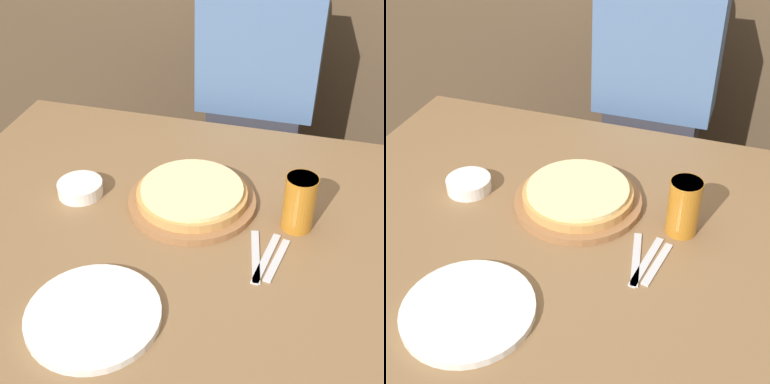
# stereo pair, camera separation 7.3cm
# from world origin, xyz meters

# --- Properties ---
(dining_table) EXTENTS (1.30, 1.07, 0.78)m
(dining_table) POSITION_xyz_m (0.00, 0.00, 0.39)
(dining_table) COLOR olive
(dining_table) RESTS_ON ground_plane
(pizza_on_board) EXTENTS (0.33, 0.33, 0.06)m
(pizza_on_board) POSITION_xyz_m (0.04, 0.09, 0.80)
(pizza_on_board) COLOR #99663D
(pizza_on_board) RESTS_ON dining_table
(beer_glass) EXTENTS (0.08, 0.08, 0.15)m
(beer_glass) POSITION_xyz_m (0.31, 0.07, 0.86)
(beer_glass) COLOR #B7701E
(beer_glass) RESTS_ON dining_table
(dinner_plate) EXTENTS (0.28, 0.28, 0.02)m
(dinner_plate) POSITION_xyz_m (-0.05, -0.34, 0.79)
(dinner_plate) COLOR white
(dinner_plate) RESTS_ON dining_table
(side_bowl) EXTENTS (0.12, 0.12, 0.04)m
(side_bowl) POSITION_xyz_m (-0.26, 0.06, 0.80)
(side_bowl) COLOR white
(side_bowl) RESTS_ON dining_table
(fork) EXTENTS (0.05, 0.18, 0.00)m
(fork) POSITION_xyz_m (0.23, -0.07, 0.78)
(fork) COLOR silver
(fork) RESTS_ON dining_table
(dinner_knife) EXTENTS (0.04, 0.18, 0.00)m
(dinner_knife) POSITION_xyz_m (0.26, -0.07, 0.78)
(dinner_knife) COLOR silver
(dinner_knife) RESTS_ON dining_table
(spoon) EXTENTS (0.04, 0.15, 0.00)m
(spoon) POSITION_xyz_m (0.28, -0.07, 0.78)
(spoon) COLOR silver
(spoon) RESTS_ON dining_table
(diner_person) EXTENTS (0.40, 0.20, 1.37)m
(diner_person) POSITION_xyz_m (0.10, 0.73, 0.67)
(diner_person) COLOR #33333D
(diner_person) RESTS_ON ground_plane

